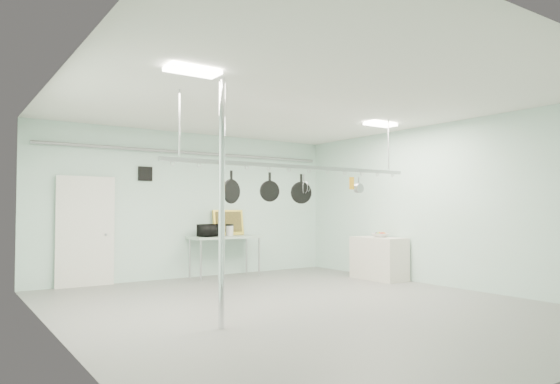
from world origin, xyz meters
TOP-DOWN VIEW (x-y plane):
  - floor at (0.00, 0.00)m, footprint 8.00×8.00m
  - ceiling at (0.00, 0.00)m, footprint 7.00×8.00m
  - back_wall at (0.00, 3.99)m, footprint 7.00×0.02m
  - right_wall at (3.49, 0.00)m, footprint 0.02×8.00m
  - door at (-2.30, 3.94)m, footprint 1.10×0.10m
  - wall_vent at (-1.10, 3.97)m, footprint 0.30×0.04m
  - conduit_pipe at (0.00, 3.90)m, footprint 6.60×0.07m
  - chrome_pole at (-1.70, -0.60)m, footprint 0.08×0.08m
  - prep_table at (0.60, 3.60)m, footprint 1.60×0.70m
  - side_cabinet at (3.15, 1.40)m, footprint 0.60×1.20m
  - pot_rack at (0.20, 0.30)m, footprint 4.80×0.06m
  - light_panel_left at (-2.20, -0.80)m, footprint 0.65×0.30m
  - light_panel_right at (2.40, 0.60)m, footprint 0.65×0.30m
  - microwave at (0.23, 3.60)m, footprint 0.55×0.43m
  - coffee_canister at (0.72, 3.62)m, footprint 0.20×0.20m
  - painting_large at (0.84, 3.90)m, footprint 0.78×0.16m
  - painting_small at (1.06, 3.90)m, footprint 0.31×0.11m
  - fruit_bowl at (3.18, 1.38)m, footprint 0.44×0.44m
  - skillet_left at (-1.07, 0.30)m, footprint 0.37×0.16m
  - skillet_mid at (-0.38, 0.30)m, footprint 0.34×0.12m
  - skillet_right at (0.24, 0.30)m, footprint 0.36×0.17m
  - whisk at (0.29, 0.30)m, footprint 0.24×0.24m
  - grater at (1.36, 0.30)m, footprint 0.10×0.05m
  - saucepan at (1.53, 0.30)m, footprint 0.19×0.15m
  - fruit_cluster at (3.18, 1.38)m, footprint 0.24×0.24m

SIDE VIEW (x-z plane):
  - floor at x=0.00m, z-range 0.00..0.00m
  - side_cabinet at x=3.15m, z-range 0.00..0.90m
  - prep_table at x=0.60m, z-range 0.38..1.28m
  - fruit_bowl at x=3.18m, z-range 0.90..0.99m
  - fruit_cluster at x=3.18m, z-range 0.94..1.03m
  - coffee_canister at x=0.72m, z-range 0.91..1.13m
  - painting_small at x=1.06m, z-range 0.90..1.16m
  - microwave at x=0.23m, z-range 0.91..1.18m
  - door at x=-2.30m, z-range -0.05..2.15m
  - painting_large at x=0.84m, z-range 0.90..1.49m
  - back_wall at x=0.00m, z-range 0.00..3.20m
  - right_wall at x=3.49m, z-range 0.00..3.20m
  - chrome_pole at x=-1.70m, z-range 0.00..3.20m
  - skillet_right at x=0.24m, z-range 1.59..2.09m
  - skillet_left at x=-1.07m, z-range 1.60..2.09m
  - skillet_mid at x=-0.38m, z-range 1.64..2.09m
  - whisk at x=0.29m, z-range 1.73..2.09m
  - saucepan at x=1.53m, z-range 1.78..2.09m
  - grater at x=1.36m, z-range 1.85..2.09m
  - pot_rack at x=0.20m, z-range 1.73..2.73m
  - wall_vent at x=-1.10m, z-range 2.10..2.40m
  - conduit_pipe at x=0.00m, z-range 2.71..2.79m
  - light_panel_left at x=-2.20m, z-range 3.14..3.19m
  - light_panel_right at x=2.40m, z-range 3.14..3.19m
  - ceiling at x=0.00m, z-range 3.18..3.20m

